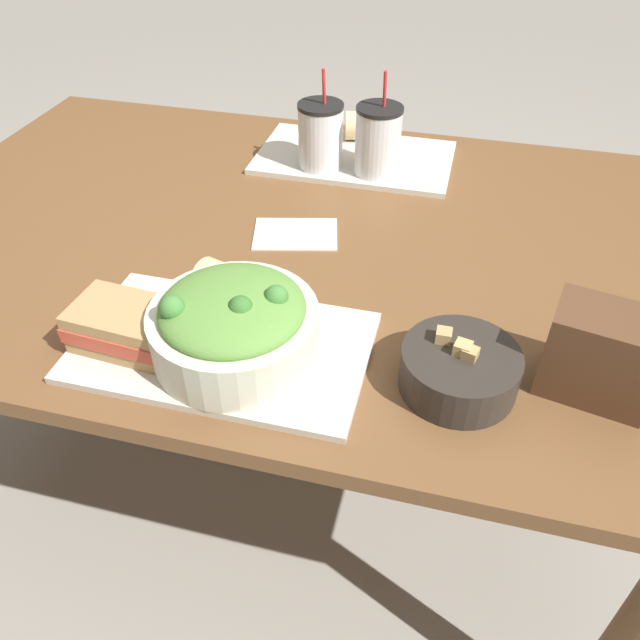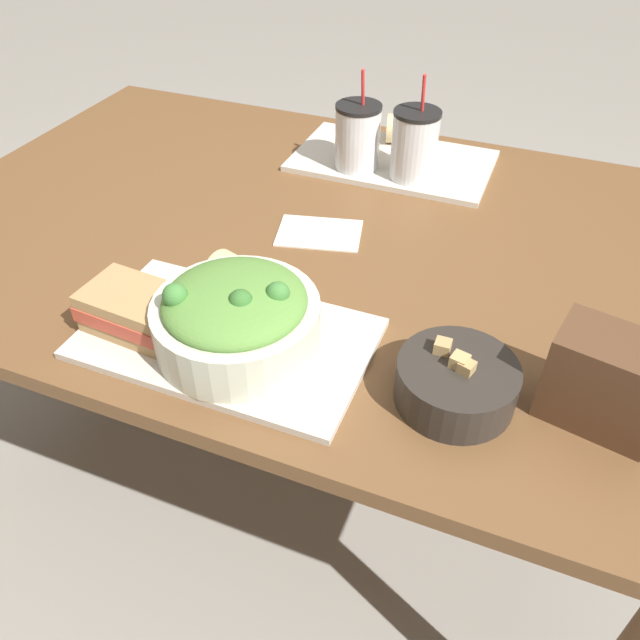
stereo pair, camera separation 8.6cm
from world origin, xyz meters
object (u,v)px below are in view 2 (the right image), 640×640
object	(u,v)px
salad_bowl	(236,316)
soup_bowl	(456,381)
baguette_far	(412,130)
drink_cup_red	(414,147)
baguette_near	(248,283)
chip_bag	(606,381)
drink_cup_dark	(358,139)
sandwich_near	(135,309)
napkin_folded	(319,233)

from	to	relation	value
salad_bowl	soup_bowl	size ratio (longest dim) A/B	1.48
baguette_far	drink_cup_red	xyz separation A→B (m)	(0.05, -0.16, 0.03)
salad_bowl	baguette_far	xyz separation A→B (m)	(0.05, 0.76, -0.02)
salad_bowl	baguette_near	xyz separation A→B (m)	(-0.03, 0.10, -0.02)
baguette_near	chip_bag	size ratio (longest dim) A/B	0.91
baguette_far	drink_cup_dark	distance (m)	0.18
baguette_far	drink_cup_red	world-z (taller)	drink_cup_red
soup_bowl	drink_cup_red	xyz separation A→B (m)	(-0.22, 0.58, 0.05)
salad_bowl	drink_cup_red	size ratio (longest dim) A/B	1.12
baguette_near	drink_cup_dark	xyz separation A→B (m)	(0.01, 0.50, 0.03)
salad_bowl	baguette_far	world-z (taller)	salad_bowl
soup_bowl	baguette_near	world-z (taller)	soup_bowl
chip_bag	drink_cup_dark	bearing A→B (deg)	145.90
drink_cup_red	baguette_far	bearing A→B (deg)	105.81
sandwich_near	salad_bowl	bearing A→B (deg)	11.55
soup_bowl	chip_bag	world-z (taller)	chip_bag
soup_bowl	chip_bag	distance (m)	0.19
baguette_far	napkin_folded	bearing A→B (deg)	158.92
baguette_near	drink_cup_dark	world-z (taller)	drink_cup_dark
salad_bowl	drink_cup_red	xyz separation A→B (m)	(0.09, 0.60, 0.01)
baguette_far	drink_cup_dark	xyz separation A→B (m)	(-0.08, -0.16, 0.03)
drink_cup_dark	chip_bag	world-z (taller)	drink_cup_dark
drink_cup_red	chip_bag	xyz separation A→B (m)	(0.40, -0.54, -0.01)
sandwich_near	napkin_folded	world-z (taller)	sandwich_near
baguette_near	napkin_folded	world-z (taller)	baguette_near
napkin_folded	chip_bag	bearing A→B (deg)	-28.86
napkin_folded	salad_bowl	bearing A→B (deg)	-88.38
drink_cup_dark	napkin_folded	size ratio (longest dim) A/B	1.18
baguette_far	sandwich_near	bearing A→B (deg)	151.81
chip_bag	drink_cup_red	bearing A→B (deg)	138.36
soup_bowl	drink_cup_red	size ratio (longest dim) A/B	0.76
baguette_far	soup_bowl	bearing A→B (deg)	-173.25
napkin_folded	baguette_far	bearing A→B (deg)	82.02
soup_bowl	napkin_folded	bearing A→B (deg)	135.71
sandwich_near	baguette_near	distance (m)	0.17
salad_bowl	baguette_near	bearing A→B (deg)	109.13
baguette_far	salad_bowl	bearing A→B (deg)	163.19
soup_bowl	drink_cup_red	distance (m)	0.62
baguette_far	napkin_folded	world-z (taller)	baguette_far
chip_bag	napkin_folded	size ratio (longest dim) A/B	0.89
baguette_far	chip_bag	world-z (taller)	chip_bag
sandwich_near	chip_bag	world-z (taller)	chip_bag
soup_bowl	napkin_folded	size ratio (longest dim) A/B	0.92
baguette_near	sandwich_near	bearing A→B (deg)	151.95
napkin_folded	soup_bowl	bearing A→B (deg)	-44.29
baguette_near	baguette_far	distance (m)	0.67
salad_bowl	chip_bag	xyz separation A→B (m)	(0.49, 0.06, 0.00)
baguette_far	drink_cup_red	distance (m)	0.17
salad_bowl	soup_bowl	xyz separation A→B (m)	(0.32, 0.02, -0.03)
soup_bowl	baguette_far	xyz separation A→B (m)	(-0.27, 0.74, 0.01)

